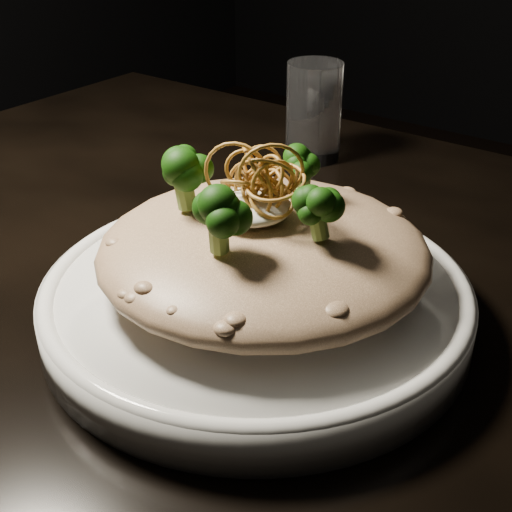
# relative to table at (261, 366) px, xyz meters

# --- Properties ---
(table) EXTENTS (1.10, 0.80, 0.75)m
(table) POSITION_rel_table_xyz_m (0.00, 0.00, 0.00)
(table) COLOR black
(table) RESTS_ON ground
(plate) EXTENTS (0.31, 0.31, 0.03)m
(plate) POSITION_rel_table_xyz_m (0.03, -0.04, 0.10)
(plate) COLOR white
(plate) RESTS_ON table
(risotto) EXTENTS (0.24, 0.24, 0.05)m
(risotto) POSITION_rel_table_xyz_m (0.03, -0.04, 0.14)
(risotto) COLOR brown
(risotto) RESTS_ON plate
(broccoli) EXTENTS (0.15, 0.15, 0.05)m
(broccoli) POSITION_rel_table_xyz_m (0.02, -0.05, 0.19)
(broccoli) COLOR black
(broccoli) RESTS_ON risotto
(cheese) EXTENTS (0.06, 0.06, 0.02)m
(cheese) POSITION_rel_table_xyz_m (0.02, -0.04, 0.18)
(cheese) COLOR white
(cheese) RESTS_ON risotto
(shallots) EXTENTS (0.06, 0.06, 0.04)m
(shallots) POSITION_rel_table_xyz_m (0.03, -0.04, 0.20)
(shallots) COLOR #8C5D1D
(shallots) RESTS_ON cheese
(drinking_glass) EXTENTS (0.08, 0.08, 0.11)m
(drinking_glass) POSITION_rel_table_xyz_m (-0.12, 0.26, 0.14)
(drinking_glass) COLOR white
(drinking_glass) RESTS_ON table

